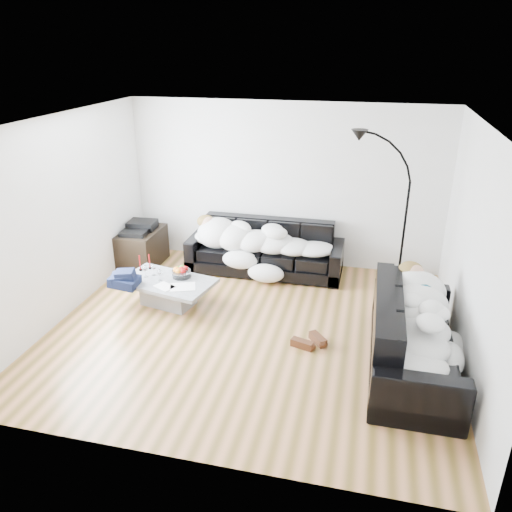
% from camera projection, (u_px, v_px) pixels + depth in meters
% --- Properties ---
extents(ground, '(5.00, 5.00, 0.00)m').
position_uv_depth(ground, '(251.00, 329.00, 6.42)').
color(ground, brown).
rests_on(ground, ground).
extents(wall_back, '(5.00, 0.02, 2.60)m').
position_uv_depth(wall_back, '(284.00, 186.00, 7.91)').
color(wall_back, silver).
rests_on(wall_back, ground).
extents(wall_left, '(0.02, 4.50, 2.60)m').
position_uv_depth(wall_left, '(62.00, 219.00, 6.43)').
color(wall_left, silver).
rests_on(wall_left, ground).
extents(wall_right, '(0.02, 4.50, 2.60)m').
position_uv_depth(wall_right, '(475.00, 254.00, 5.37)').
color(wall_right, silver).
rests_on(wall_right, ground).
extents(ceiling, '(5.00, 5.00, 0.00)m').
position_uv_depth(ceiling, '(250.00, 122.00, 5.39)').
color(ceiling, white).
rests_on(ceiling, ground).
extents(sofa_back, '(2.44, 0.84, 0.80)m').
position_uv_depth(sofa_back, '(265.00, 248.00, 7.89)').
color(sofa_back, black).
rests_on(sofa_back, ground).
extents(sofa_right, '(0.92, 2.15, 0.87)m').
position_uv_depth(sofa_right, '(415.00, 334.00, 5.51)').
color(sofa_right, black).
rests_on(sofa_right, ground).
extents(sleeper_back, '(2.06, 0.71, 0.41)m').
position_uv_depth(sleeper_back, '(264.00, 236.00, 7.76)').
color(sleeper_back, white).
rests_on(sleeper_back, sofa_back).
extents(sleeper_right, '(0.78, 1.84, 0.45)m').
position_uv_depth(sleeper_right, '(418.00, 317.00, 5.43)').
color(sleeper_right, white).
rests_on(sleeper_right, sofa_right).
extents(teal_cushion, '(0.42, 0.38, 0.20)m').
position_uv_depth(teal_cushion, '(410.00, 284.00, 6.00)').
color(teal_cushion, '#0D4D5C').
rests_on(teal_cushion, sofa_right).
extents(coffee_table, '(1.38, 0.98, 0.37)m').
position_uv_depth(coffee_table, '(168.00, 292.00, 6.97)').
color(coffee_table, '#939699').
rests_on(coffee_table, ground).
extents(fruit_bowl, '(0.27, 0.27, 0.16)m').
position_uv_depth(fruit_bowl, '(181.00, 272.00, 6.97)').
color(fruit_bowl, white).
rests_on(fruit_bowl, coffee_table).
extents(wine_glass_a, '(0.08, 0.08, 0.16)m').
position_uv_depth(wine_glass_a, '(154.00, 270.00, 7.01)').
color(wine_glass_a, white).
rests_on(wine_glass_a, coffee_table).
extents(wine_glass_b, '(0.09, 0.09, 0.18)m').
position_uv_depth(wine_glass_b, '(145.00, 271.00, 6.95)').
color(wine_glass_b, white).
rests_on(wine_glass_b, coffee_table).
extents(wine_glass_c, '(0.08, 0.08, 0.17)m').
position_uv_depth(wine_glass_c, '(160.00, 275.00, 6.86)').
color(wine_glass_c, white).
rests_on(wine_glass_c, coffee_table).
extents(candle_left, '(0.05, 0.05, 0.24)m').
position_uv_depth(candle_left, '(140.00, 263.00, 7.14)').
color(candle_left, maroon).
rests_on(candle_left, coffee_table).
extents(candle_right, '(0.05, 0.05, 0.22)m').
position_uv_depth(candle_right, '(149.00, 262.00, 7.20)').
color(candle_right, maroon).
rests_on(candle_right, coffee_table).
extents(newspaper_a, '(0.40, 0.36, 0.01)m').
position_uv_depth(newspaper_a, '(183.00, 287.00, 6.70)').
color(newspaper_a, silver).
rests_on(newspaper_a, coffee_table).
extents(newspaper_b, '(0.32, 0.29, 0.01)m').
position_uv_depth(newspaper_b, '(165.00, 286.00, 6.71)').
color(newspaper_b, silver).
rests_on(newspaper_b, coffee_table).
extents(navy_jacket, '(0.47, 0.42, 0.20)m').
position_uv_depth(navy_jacket, '(125.00, 273.00, 6.70)').
color(navy_jacket, black).
rests_on(navy_jacket, coffee_table).
extents(shoes, '(0.58, 0.52, 0.11)m').
position_uv_depth(shoes, '(310.00, 341.00, 6.06)').
color(shoes, '#472311').
rests_on(shoes, ground).
extents(av_cabinet, '(0.60, 0.87, 0.59)m').
position_uv_depth(av_cabinet, '(142.00, 248.00, 8.17)').
color(av_cabinet, black).
rests_on(av_cabinet, ground).
extents(stereo, '(0.46, 0.37, 0.13)m').
position_uv_depth(stereo, '(140.00, 227.00, 8.02)').
color(stereo, black).
rests_on(stereo, av_cabinet).
extents(floor_lamp, '(0.81, 0.54, 2.07)m').
position_uv_depth(floor_lamp, '(404.00, 228.00, 6.88)').
color(floor_lamp, black).
rests_on(floor_lamp, ground).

